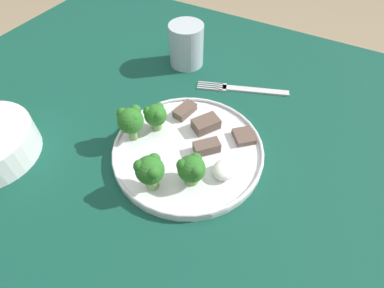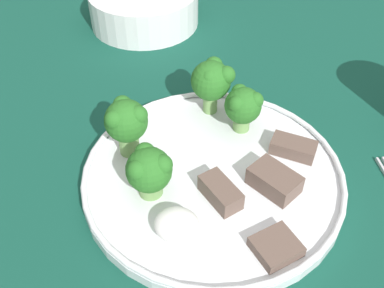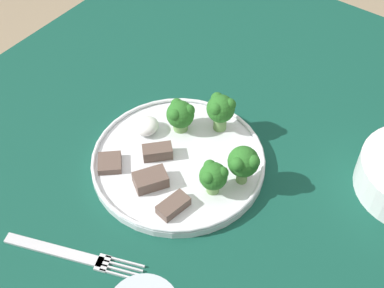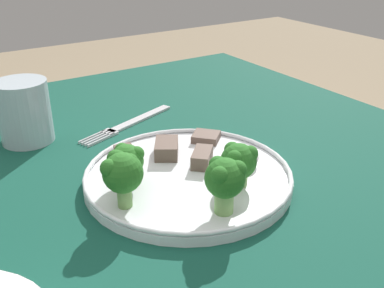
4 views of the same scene
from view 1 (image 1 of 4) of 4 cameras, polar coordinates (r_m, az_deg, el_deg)
The scene contains 14 objects.
ground_plane at distance 1.22m, azimuth -5.34°, elevation -23.16°, with size 8.00×8.00×0.00m, color #9E896B.
table at distance 0.64m, azimuth -9.46°, elevation -5.62°, with size 1.06×1.06×0.74m.
dinner_plate at distance 0.52m, azimuth -0.76°, elevation -1.17°, with size 0.26×0.26×0.02m.
fork at distance 0.66m, azimuth 9.72°, elevation 10.24°, with size 0.09×0.19×0.00m.
drinking_glass at distance 0.71m, azimuth -1.07°, elevation 17.99°, with size 0.08×0.08×0.09m.
broccoli_floret_near_rim_left at distance 0.46m, azimuth -0.10°, elevation -4.74°, with size 0.04×0.04×0.05m.
broccoli_floret_center_left at distance 0.52m, azimuth -11.72°, elevation 4.71°, with size 0.05×0.04×0.06m.
broccoli_floret_back_left at distance 0.45m, azimuth -8.03°, elevation -4.98°, with size 0.05×0.04×0.06m.
broccoli_floret_front_left at distance 0.53m, azimuth -6.97°, elevation 5.50°, with size 0.04×0.04×0.05m.
meat_slice_front_slice at distance 0.54m, azimuth 9.85°, elevation 1.44°, with size 0.05×0.05×0.01m.
meat_slice_middle_slice at distance 0.55m, azimuth 2.66°, elevation 3.85°, with size 0.06×0.05×0.02m.
meat_slice_rear_slice at distance 0.58m, azimuth -1.38°, elevation 6.43°, with size 0.05×0.03×0.02m.
meat_slice_edge_slice at distance 0.51m, azimuth 2.81°, elevation -0.57°, with size 0.05×0.05×0.02m.
sauce_dollop at distance 0.48m, azimuth 6.11°, elevation -4.90°, with size 0.04×0.04×0.02m.
Camera 1 is at (-0.26, -0.26, 1.16)m, focal length 28.00 mm.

